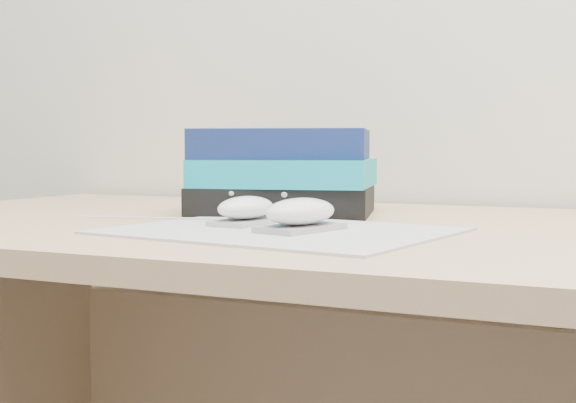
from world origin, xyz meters
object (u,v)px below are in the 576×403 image
at_px(mouse_rear, 246,210).
at_px(mouse_front, 301,214).
at_px(book_stack, 284,172).
at_px(desk, 376,381).
at_px(pouch, 239,178).

bearing_deg(mouse_rear, mouse_front, -24.70).
height_order(mouse_front, book_stack, book_stack).
distance_m(mouse_rear, book_stack, 0.21).
relative_size(desk, book_stack, 5.04).
distance_m(mouse_rear, pouch, 0.28).
distance_m(mouse_front, book_stack, 0.29).
xyz_separation_m(mouse_rear, mouse_front, (0.10, -0.05, 0.00)).
distance_m(desk, mouse_front, 0.33).
bearing_deg(pouch, mouse_rear, -59.84).
height_order(desk, pouch, pouch).
xyz_separation_m(mouse_rear, book_stack, (-0.04, 0.20, 0.04)).
xyz_separation_m(mouse_rear, pouch, (-0.14, 0.24, 0.03)).
xyz_separation_m(desk, book_stack, (-0.17, 0.05, 0.30)).
bearing_deg(desk, pouch, 161.99).
distance_m(mouse_front, pouch, 0.38).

